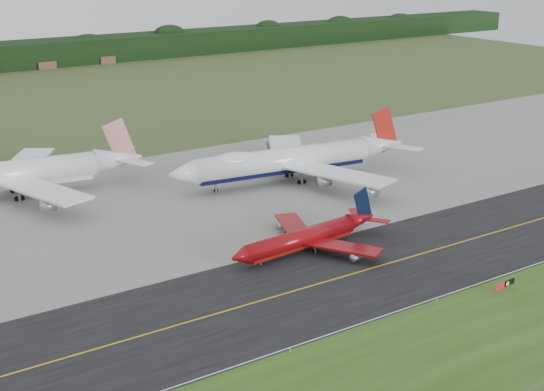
{
  "coord_description": "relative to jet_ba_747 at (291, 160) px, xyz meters",
  "views": [
    {
      "loc": [
        -80.62,
        -100.77,
        56.64
      ],
      "look_at": [
        0.45,
        22.0,
        7.86
      ],
      "focal_mm": 50.0,
      "sensor_mm": 36.0,
      "label": 1
    }
  ],
  "objects": [
    {
      "name": "ground",
      "position": [
        -23.73,
        -48.8,
        -5.64
      ],
      "size": [
        600.0,
        600.0,
        0.0
      ],
      "primitive_type": "plane",
      "color": "#344721",
      "rests_on": "ground"
    },
    {
      "name": "grass_verge",
      "position": [
        -23.73,
        -83.8,
        -5.64
      ],
      "size": [
        400.0,
        30.0,
        0.01
      ],
      "primitive_type": "cube",
      "color": "#254C16",
      "rests_on": "ground"
    },
    {
      "name": "taxiway",
      "position": [
        -23.73,
        -52.8,
        -5.63
      ],
      "size": [
        400.0,
        32.0,
        0.02
      ],
      "primitive_type": "cube",
      "color": "black",
      "rests_on": "ground"
    },
    {
      "name": "apron",
      "position": [
        -23.73,
        2.2,
        -5.64
      ],
      "size": [
        400.0,
        78.0,
        0.01
      ],
      "primitive_type": "cube",
      "color": "gray",
      "rests_on": "ground"
    },
    {
      "name": "taxiway_centreline",
      "position": [
        -23.73,
        -52.8,
        -5.61
      ],
      "size": [
        400.0,
        0.4,
        0.0
      ],
      "primitive_type": "cube",
      "color": "gold",
      "rests_on": "taxiway"
    },
    {
      "name": "taxiway_edge_line",
      "position": [
        -23.73,
        -68.3,
        -5.61
      ],
      "size": [
        400.0,
        0.25,
        0.0
      ],
      "primitive_type": "cube",
      "color": "silver",
      "rests_on": "taxiway"
    },
    {
      "name": "jet_ba_747",
      "position": [
        0.0,
        0.0,
        0.0
      ],
      "size": [
        65.97,
        54.28,
        16.58
      ],
      "color": "white",
      "rests_on": "ground"
    },
    {
      "name": "jet_red_737",
      "position": [
        -22.83,
        -38.98,
        -2.94
      ],
      "size": [
        36.25,
        29.44,
        9.78
      ],
      "color": "maroon",
      "rests_on": "ground"
    },
    {
      "name": "jet_star_tail",
      "position": [
        -61.27,
        25.55,
        -0.15
      ],
      "size": [
        62.48,
        51.87,
        16.48
      ],
      "color": "white",
      "rests_on": "ground"
    },
    {
      "name": "taxiway_sign",
      "position": [
        -5.76,
        -72.79,
        -4.38
      ],
      "size": [
        5.37,
        0.64,
        1.79
      ],
      "color": "slate",
      "rests_on": "ground"
    },
    {
      "name": "edge_marker_left",
      "position": [
        -48.14,
        -69.3,
        -5.39
      ],
      "size": [
        0.16,
        0.16,
        0.5
      ],
      "primitive_type": "cylinder",
      "color": "yellow",
      "rests_on": "ground"
    },
    {
      "name": "edge_marker_center",
      "position": [
        -18.38,
        -69.3,
        -5.39
      ],
      "size": [
        0.16,
        0.16,
        0.5
      ],
      "primitive_type": "cylinder",
      "color": "yellow",
      "rests_on": "ground"
    }
  ]
}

